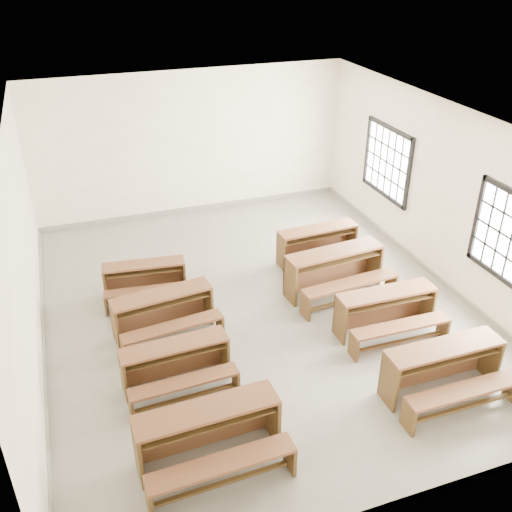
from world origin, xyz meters
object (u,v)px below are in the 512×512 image
object	(u,v)px
desk_set_4	(444,367)
desk_set_7	(318,243)
desk_set_2	(164,311)
desk_set_1	(176,362)
desk_set_5	(387,309)
desk_set_0	(209,432)
desk_set_3	(145,278)
desk_set_6	(336,269)

from	to	relation	value
desk_set_4	desk_set_7	world-z (taller)	desk_set_4
desk_set_2	desk_set_1	bearing A→B (deg)	-100.49
desk_set_2	desk_set_5	world-z (taller)	desk_set_5
desk_set_0	desk_set_3	distance (m)	3.90
desk_set_2	desk_set_3	xyz separation A→B (m)	(-0.10, 1.18, -0.05)
desk_set_3	desk_set_6	bearing A→B (deg)	-10.24
desk_set_3	desk_set_4	xyz separation A→B (m)	(3.44, -3.82, 0.07)
desk_set_2	desk_set_7	world-z (taller)	desk_set_2
desk_set_1	desk_set_4	xyz separation A→B (m)	(3.43, -1.37, 0.05)
desk_set_1	desk_set_7	world-z (taller)	desk_set_7
desk_set_1	desk_set_5	bearing A→B (deg)	-0.50
desk_set_0	desk_set_7	world-z (taller)	desk_set_0
desk_set_1	desk_set_2	xyz separation A→B (m)	(0.08, 1.27, 0.02)
desk_set_1	desk_set_2	distance (m)	1.27
desk_set_2	desk_set_4	bearing A→B (deg)	-45.09
desk_set_0	desk_set_3	bearing A→B (deg)	89.36
desk_set_5	desk_set_7	size ratio (longest dim) A/B	1.01
desk_set_3	desk_set_5	xyz separation A→B (m)	(3.44, -2.32, 0.05)
desk_set_7	desk_set_4	bearing A→B (deg)	-92.01
desk_set_4	desk_set_5	xyz separation A→B (m)	(-0.00, 1.50, -0.02)
desk_set_3	desk_set_7	distance (m)	3.39
desk_set_7	desk_set_2	bearing A→B (deg)	-161.38
desk_set_6	desk_set_7	size ratio (longest dim) A/B	1.16
desk_set_4	desk_set_6	size ratio (longest dim) A/B	0.91
desk_set_0	desk_set_1	world-z (taller)	desk_set_0
desk_set_3	desk_set_6	xyz separation A→B (m)	(3.21, -0.97, 0.10)
desk_set_0	desk_set_4	size ratio (longest dim) A/B	1.04
desk_set_7	desk_set_0	bearing A→B (deg)	-132.17
desk_set_3	desk_set_7	world-z (taller)	desk_set_7
desk_set_0	desk_set_2	size ratio (longest dim) A/B	1.05
desk_set_1	desk_set_5	distance (m)	3.43
desk_set_1	desk_set_3	distance (m)	2.45
desk_set_3	desk_set_1	bearing A→B (deg)	-82.95
desk_set_1	desk_set_2	size ratio (longest dim) A/B	0.92
desk_set_6	desk_set_0	bearing A→B (deg)	-142.03
desk_set_4	desk_set_7	size ratio (longest dim) A/B	1.05
desk_set_0	desk_set_3	world-z (taller)	desk_set_0
desk_set_1	desk_set_5	size ratio (longest dim) A/B	0.95
desk_set_1	desk_set_5	world-z (taller)	desk_set_5
desk_set_1	desk_set_7	size ratio (longest dim) A/B	0.95
desk_set_2	desk_set_5	bearing A→B (deg)	-25.61
desk_set_0	desk_set_6	size ratio (longest dim) A/B	0.95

